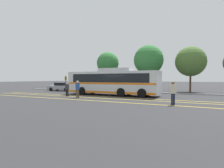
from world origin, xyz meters
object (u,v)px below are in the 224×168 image
pedestrian_1 (78,88)px  tree_0 (191,61)px  pedestrian_2 (173,91)px  bus_stop_sign (66,82)px  parked_car_1 (90,87)px  parked_car_0 (62,87)px  pedestrian_0 (67,89)px  tree_1 (108,63)px  tree_2 (149,60)px  parked_car_2 (128,88)px  transit_bus (112,82)px

pedestrian_1 → tree_0: bearing=-164.3°
pedestrian_2 → bus_stop_sign: 15.57m
parked_car_1 → bus_stop_sign: bus_stop_sign is taller
pedestrian_2 → parked_car_0: bearing=-55.5°
pedestrian_0 → tree_0: size_ratio=0.23×
pedestrian_2 → tree_0: bearing=-124.7°
bus_stop_sign → tree_1: size_ratio=0.35×
bus_stop_sign → tree_2: bearing=-43.9°
tree_1 → parked_car_2: bearing=-44.1°
pedestrian_1 → tree_0: 18.27m
tree_0 → tree_2: 6.40m
parked_car_1 → tree_1: (0.03, 6.06, 4.22)m
pedestrian_2 → parked_car_2: bearing=-82.9°
transit_bus → parked_car_1: bearing=58.5°
transit_bus → tree_1: (-5.28, 9.50, 3.27)m
parked_car_0 → bus_stop_sign: 5.48m
parked_car_1 → pedestrian_2: bearing=-126.4°
parked_car_1 → tree_1: 7.38m
transit_bus → tree_1: size_ratio=1.72×
transit_bus → tree_1: tree_1 is taller
parked_car_2 → tree_2: bearing=-17.9°
transit_bus → pedestrian_0: (-4.20, -3.47, -0.79)m
parked_car_2 → tree_0: bearing=-53.7°
parked_car_2 → parked_car_0: bearing=89.1°
pedestrian_1 → tree_0: (10.72, 14.33, 3.65)m
parked_car_1 → tree_2: 10.54m
transit_bus → parked_car_2: (0.87, 3.54, -0.92)m
parked_car_1 → bus_stop_sign: (-1.69, -3.78, 0.79)m
tree_0 → tree_1: 14.09m
transit_bus → parked_car_1: size_ratio=2.92×
pedestrian_0 → pedestrian_2: size_ratio=0.87×
transit_bus → bus_stop_sign: (-7.00, -0.34, -0.15)m
pedestrian_2 → tree_0: size_ratio=0.26×
parked_car_0 → pedestrian_0: 9.60m
transit_bus → tree_0: 13.49m
parked_car_0 → parked_car_1: 5.65m
pedestrian_1 → tree_1: 14.99m
pedestrian_0 → pedestrian_2: 12.09m
pedestrian_0 → tree_2: bearing=-142.1°
parked_car_0 → pedestrian_0: (6.77, -6.81, 0.18)m
bus_stop_sign → tree_0: size_ratio=0.35×
parked_car_0 → tree_2: tree_2 is taller
parked_car_1 → pedestrian_2: 15.72m
parked_car_2 → pedestrian_1: size_ratio=2.57×
parked_car_1 → bus_stop_sign: 4.22m
parked_car_2 → tree_2: tree_2 is taller
pedestrian_0 → tree_1: (-1.08, 12.97, 4.06)m
bus_stop_sign → pedestrian_0: bearing=-136.7°
transit_bus → pedestrian_1: (-1.92, -4.57, -0.63)m
pedestrian_0 → transit_bus: bearing=-164.5°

